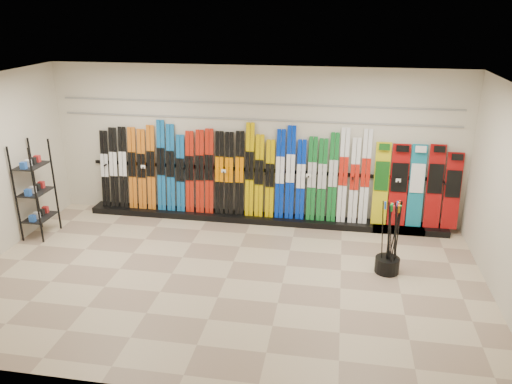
# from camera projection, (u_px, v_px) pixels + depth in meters

# --- Properties ---
(floor) EXTENTS (8.00, 8.00, 0.00)m
(floor) POSITION_uv_depth(u_px,v_px,m) (226.00, 278.00, 7.84)
(floor) COLOR gray
(floor) RESTS_ON ground
(back_wall) EXTENTS (8.00, 0.00, 8.00)m
(back_wall) POSITION_uv_depth(u_px,v_px,m) (253.00, 145.00, 9.62)
(back_wall) COLOR beige
(back_wall) RESTS_ON floor
(ceiling) EXTENTS (8.00, 8.00, 0.00)m
(ceiling) POSITION_uv_depth(u_px,v_px,m) (222.00, 86.00, 6.78)
(ceiling) COLOR silver
(ceiling) RESTS_ON back_wall
(ski_rack_base) EXTENTS (8.00, 0.40, 0.12)m
(ski_rack_base) POSITION_uv_depth(u_px,v_px,m) (263.00, 218.00, 9.89)
(ski_rack_base) COLOR black
(ski_rack_base) RESTS_ON floor
(skis) EXTENTS (5.37, 0.25, 1.83)m
(skis) POSITION_uv_depth(u_px,v_px,m) (230.00, 173.00, 9.73)
(skis) COLOR black
(skis) RESTS_ON ski_rack_base
(snowboards) EXTENTS (1.57, 0.24, 1.56)m
(snowboards) POSITION_uv_depth(u_px,v_px,m) (416.00, 186.00, 9.22)
(snowboards) COLOR gold
(snowboards) RESTS_ON ski_rack_base
(accessory_rack) EXTENTS (0.40, 0.60, 1.77)m
(accessory_rack) POSITION_uv_depth(u_px,v_px,m) (35.00, 190.00, 9.03)
(accessory_rack) COLOR black
(accessory_rack) RESTS_ON floor
(pole_bin) EXTENTS (0.39, 0.39, 0.25)m
(pole_bin) POSITION_uv_depth(u_px,v_px,m) (387.00, 265.00, 7.99)
(pole_bin) COLOR black
(pole_bin) RESTS_ON floor
(ski_poles) EXTENTS (0.32, 0.32, 1.18)m
(ski_poles) POSITION_uv_depth(u_px,v_px,m) (392.00, 238.00, 7.79)
(ski_poles) COLOR black
(ski_poles) RESTS_ON pole_bin
(slatwall_rail_0) EXTENTS (7.60, 0.02, 0.03)m
(slatwall_rail_0) POSITION_uv_depth(u_px,v_px,m) (253.00, 119.00, 9.42)
(slatwall_rail_0) COLOR gray
(slatwall_rail_0) RESTS_ON back_wall
(slatwall_rail_1) EXTENTS (7.60, 0.02, 0.03)m
(slatwall_rail_1) POSITION_uv_depth(u_px,v_px,m) (253.00, 104.00, 9.32)
(slatwall_rail_1) COLOR gray
(slatwall_rail_1) RESTS_ON back_wall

